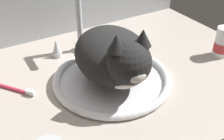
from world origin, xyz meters
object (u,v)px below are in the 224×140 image
Objects in this scene: pill_bottle at (222,43)px; toothbrush at (7,87)px; faucet at (80,27)px; cat at (115,57)px; sink_basin at (112,79)px.

pill_bottle is 69.30cm from toothbrush.
cat is (-0.27, -23.17, 0.82)cm from faucet.
sink_basin is at bearing -23.38° from toothbrush.
pill_bottle is (39.54, -3.47, -4.96)cm from cat.
pill_bottle is at bearing -14.75° from toothbrush.
faucet reaches higher than toothbrush.
faucet is 0.63× the size of cat.
faucet is 23.18cm from cat.
toothbrush is (-66.90, 17.61, -4.17)cm from pill_bottle.
cat reaches higher than toothbrush.
pill_bottle is 0.64× the size of toothbrush.
faucet is at bearing 145.85° from pill_bottle.
cat is at bearing -27.33° from toothbrush.
cat is at bearing -97.01° from sink_basin.
cat is 2.33× the size of toothbrush.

